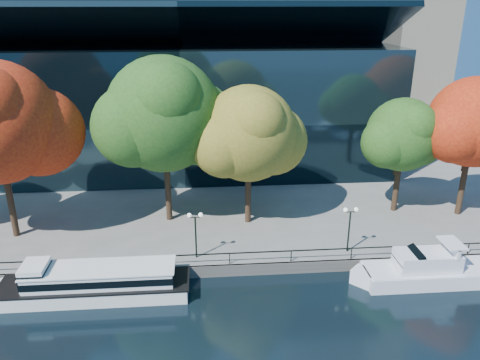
{
  "coord_description": "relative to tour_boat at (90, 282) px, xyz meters",
  "views": [
    {
      "loc": [
        -1.83,
        -29.5,
        20.78
      ],
      "look_at": [
        1.22,
        8.0,
        6.39
      ],
      "focal_mm": 35.0,
      "sensor_mm": 36.0,
      "label": 1
    }
  ],
  "objects": [
    {
      "name": "ground",
      "position": [
        10.61,
        -1.15,
        -1.24
      ],
      "size": [
        160.0,
        160.0,
        0.0
      ],
      "primitive_type": "plane",
      "color": "black",
      "rests_on": "ground"
    },
    {
      "name": "promenade",
      "position": [
        10.61,
        35.22,
        -0.74
      ],
      "size": [
        90.0,
        67.08,
        1.0
      ],
      "color": "slate",
      "rests_on": "ground"
    },
    {
      "name": "railing",
      "position": [
        10.61,
        2.1,
        0.7
      ],
      "size": [
        88.2,
        0.08,
        0.99
      ],
      "color": "black",
      "rests_on": "promenade"
    },
    {
      "name": "convention_building",
      "position": [
        6.61,
        30.64,
        7.27
      ],
      "size": [
        50.0,
        24.57,
        21.43
      ],
      "color": "black",
      "rests_on": "ground"
    },
    {
      "name": "tour_boat",
      "position": [
        0.0,
        0.0,
        0.0
      ],
      "size": [
        15.37,
        3.43,
        2.92
      ],
      "color": "white",
      "rests_on": "ground"
    },
    {
      "name": "cruiser_near",
      "position": [
        25.95,
        -0.19,
        -0.17
      ],
      "size": [
        11.85,
        3.05,
        3.43
      ],
      "color": "white",
      "rests_on": "ground"
    },
    {
      "name": "tree_2",
      "position": [
        5.51,
        10.8,
        9.9
      ],
      "size": [
        13.01,
        10.67,
        15.57
      ],
      "color": "black",
      "rests_on": "promenade"
    },
    {
      "name": "tree_3",
      "position": [
        13.02,
        9.69,
        8.29
      ],
      "size": [
        10.86,
        8.91,
        13.07
      ],
      "color": "black",
      "rests_on": "promenade"
    },
    {
      "name": "tree_4",
      "position": [
        27.98,
        11.14,
        7.48
      ],
      "size": [
        8.8,
        7.22,
        11.4
      ],
      "color": "black",
      "rests_on": "promenade"
    },
    {
      "name": "tree_5",
      "position": [
        34.05,
        9.77,
        8.9
      ],
      "size": [
        10.53,
        8.63,
        13.54
      ],
      "color": "black",
      "rests_on": "promenade"
    },
    {
      "name": "lamp_1",
      "position": [
        7.94,
        3.35,
        2.74
      ],
      "size": [
        1.26,
        0.36,
        4.03
      ],
      "color": "black",
      "rests_on": "promenade"
    },
    {
      "name": "lamp_2",
      "position": [
        20.67,
        3.35,
        2.74
      ],
      "size": [
        1.26,
        0.36,
        4.03
      ],
      "color": "black",
      "rests_on": "promenade"
    }
  ]
}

